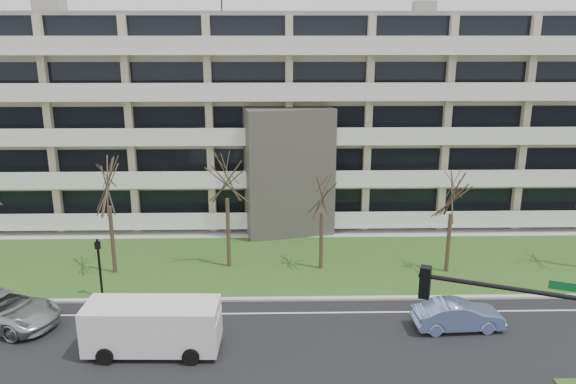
{
  "coord_description": "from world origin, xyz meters",
  "views": [
    {
      "loc": [
        -0.87,
        -19.49,
        13.72
      ],
      "look_at": [
        -0.26,
        10.0,
        5.48
      ],
      "focal_mm": 35.0,
      "sensor_mm": 36.0,
      "label": 1
    }
  ],
  "objects_px": {
    "silver_pickup": "(2,309)",
    "traffic_signal": "(535,349)",
    "blue_sedan": "(458,315)",
    "white_van": "(154,323)",
    "pedestrian_signal": "(99,261)"
  },
  "relations": [
    {
      "from": "silver_pickup",
      "to": "traffic_signal",
      "type": "height_order",
      "value": "traffic_signal"
    },
    {
      "from": "traffic_signal",
      "to": "blue_sedan",
      "type": "bearing_deg",
      "value": 107.88
    },
    {
      "from": "white_van",
      "to": "traffic_signal",
      "type": "xyz_separation_m",
      "value": [
        13.51,
        -7.29,
        2.95
      ]
    },
    {
      "from": "white_van",
      "to": "pedestrian_signal",
      "type": "relative_size",
      "value": 1.78
    },
    {
      "from": "white_van",
      "to": "traffic_signal",
      "type": "relative_size",
      "value": 0.9
    },
    {
      "from": "white_van",
      "to": "traffic_signal",
      "type": "distance_m",
      "value": 15.63
    },
    {
      "from": "blue_sedan",
      "to": "pedestrian_signal",
      "type": "bearing_deg",
      "value": 74.78
    },
    {
      "from": "traffic_signal",
      "to": "silver_pickup",
      "type": "bearing_deg",
      "value": 177.79
    },
    {
      "from": "blue_sedan",
      "to": "white_van",
      "type": "bearing_deg",
      "value": 93.16
    },
    {
      "from": "silver_pickup",
      "to": "blue_sedan",
      "type": "bearing_deg",
      "value": -72.31
    },
    {
      "from": "pedestrian_signal",
      "to": "white_van",
      "type": "bearing_deg",
      "value": -70.2
    },
    {
      "from": "silver_pickup",
      "to": "traffic_signal",
      "type": "distance_m",
      "value": 23.91
    },
    {
      "from": "silver_pickup",
      "to": "white_van",
      "type": "relative_size",
      "value": 0.99
    },
    {
      "from": "white_van",
      "to": "blue_sedan",
      "type": "bearing_deg",
      "value": 8.33
    },
    {
      "from": "traffic_signal",
      "to": "white_van",
      "type": "bearing_deg",
      "value": 174.03
    }
  ]
}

